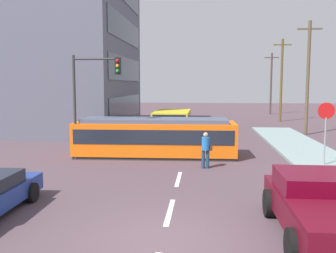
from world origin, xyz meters
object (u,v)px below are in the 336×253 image
(utility_pole_far, at_px, (281,79))
(pedestrian_crossing, at_px, (206,148))
(pickup_truck_parked, at_px, (321,207))
(utility_pole_mid, at_px, (308,76))
(city_bus, at_px, (172,122))
(stop_sign, at_px, (326,121))
(streetcar_tram, at_px, (155,137))
(parked_sedan_mid, at_px, (112,134))
(utility_pole_distant, at_px, (271,82))
(traffic_light_mast, at_px, (92,88))

(utility_pole_far, bearing_deg, pedestrian_crossing, -108.96)
(pickup_truck_parked, xyz_separation_m, utility_pole_mid, (4.87, 20.04, 3.66))
(city_bus, bearing_deg, stop_sign, -51.45)
(city_bus, bearing_deg, streetcar_tram, -91.97)
(city_bus, bearing_deg, parked_sedan_mid, -132.69)
(utility_pole_far, relative_size, utility_pole_distant, 1.08)
(streetcar_tram, height_order, utility_pole_far, utility_pole_far)
(utility_pole_far, xyz_separation_m, utility_pole_distant, (0.65, 9.69, -0.31))
(parked_sedan_mid, height_order, utility_pole_distant, utility_pole_distant)
(streetcar_tram, relative_size, utility_pole_distant, 1.09)
(pickup_truck_parked, height_order, stop_sign, stop_sign)
(parked_sedan_mid, relative_size, stop_sign, 1.56)
(pickup_truck_parked, distance_m, parked_sedan_mid, 16.83)
(stop_sign, xyz_separation_m, utility_pole_far, (2.35, 22.09, 2.21))
(parked_sedan_mid, bearing_deg, pickup_truck_parked, -58.26)
(stop_sign, bearing_deg, pedestrian_crossing, -172.93)
(streetcar_tram, relative_size, traffic_light_mast, 1.62)
(pickup_truck_parked, height_order, utility_pole_mid, utility_pole_mid)
(streetcar_tram, relative_size, city_bus, 1.64)
(traffic_light_mast, bearing_deg, streetcar_tram, 23.12)
(utility_pole_distant, bearing_deg, streetcar_tram, -110.55)
(pedestrian_crossing, bearing_deg, parked_sedan_mid, 132.15)
(city_bus, distance_m, pedestrian_crossing, 10.85)
(city_bus, height_order, parked_sedan_mid, city_bus)
(streetcar_tram, height_order, traffic_light_mast, traffic_light_mast)
(pickup_truck_parked, bearing_deg, utility_pole_mid, 76.33)
(utility_pole_distant, bearing_deg, traffic_light_mast, -114.52)
(utility_pole_mid, distance_m, utility_pole_distant, 20.09)
(stop_sign, bearing_deg, utility_pole_mid, 79.24)
(parked_sedan_mid, bearing_deg, pedestrian_crossing, -47.85)
(utility_pole_mid, distance_m, utility_pole_far, 10.39)
(city_bus, relative_size, pedestrian_crossing, 3.12)
(pickup_truck_parked, bearing_deg, parked_sedan_mid, 121.74)
(pedestrian_crossing, height_order, pickup_truck_parked, pedestrian_crossing)
(streetcar_tram, height_order, city_bus, streetcar_tram)
(pickup_truck_parked, xyz_separation_m, traffic_light_mast, (-8.52, 9.07, 2.87))
(pedestrian_crossing, xyz_separation_m, utility_pole_distant, (8.48, 32.46, 3.15))
(utility_pole_distant, bearing_deg, utility_pole_mid, -92.21)
(parked_sedan_mid, bearing_deg, utility_pole_far, 49.32)
(parked_sedan_mid, bearing_deg, traffic_light_mast, -86.34)
(utility_pole_far, bearing_deg, pickup_truck_parked, -99.33)
(streetcar_tram, height_order, pickup_truck_parked, streetcar_tram)
(parked_sedan_mid, distance_m, stop_sign, 13.05)
(pickup_truck_parked, bearing_deg, city_bus, 106.03)
(traffic_light_mast, relative_size, utility_pole_far, 0.63)
(utility_pole_far, height_order, utility_pole_distant, utility_pole_far)
(pickup_truck_parked, bearing_deg, traffic_light_mast, 133.21)
(utility_pole_mid, xyz_separation_m, utility_pole_distant, (0.78, 20.08, -0.36))
(city_bus, xyz_separation_m, utility_pole_far, (10.23, 12.20, 3.33))
(city_bus, height_order, utility_pole_far, utility_pole_far)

